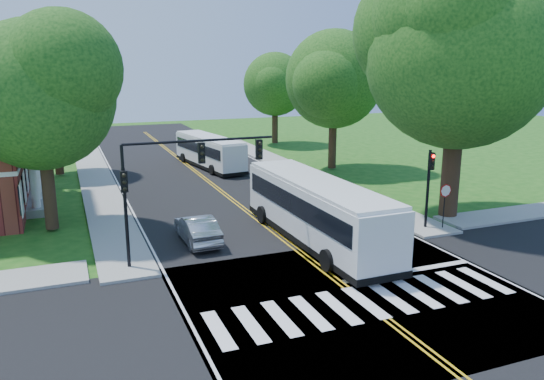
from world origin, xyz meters
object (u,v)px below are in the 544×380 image
signal_nw (177,172)px  dark_sedan (288,177)px  signal_ne (429,178)px  suv (342,203)px  bus_lead (316,210)px  bus_follow (209,151)px  hatchback (197,229)px

signal_nw → dark_sedan: size_ratio=1.55×
signal_ne → suv: signal_ne is taller
bus_lead → dark_sedan: size_ratio=2.78×
bus_follow → bus_lead: bearing=81.2°
bus_follow → signal_nw: bearing=63.3°
hatchback → signal_ne: bearing=167.4°
signal_nw → suv: (11.24, 4.76, -3.72)m
signal_ne → bus_lead: bearing=176.4°
bus_follow → hatchback: bus_follow is taller
bus_follow → dark_sedan: 10.31m
bus_follow → suv: 18.23m
dark_sedan → suv: bearing=92.0°
bus_lead → dark_sedan: bus_lead is taller
signal_nw → hatchback: signal_nw is taller
signal_nw → hatchback: bearing=60.4°
bus_lead → suv: bearing=-133.0°
suv → bus_lead: bearing=28.5°
signal_ne → hatchback: bearing=168.5°
suv → signal_nw: bearing=3.7°
signal_ne → bus_lead: (-6.74, 0.42, -1.21)m
suv → bus_follow: bearing=-97.4°
hatchback → dark_sedan: hatchback is taller
bus_lead → bus_follow: size_ratio=1.16×
signal_nw → suv: 12.76m
signal_nw → bus_follow: size_ratio=0.65×
suv → dark_sedan: size_ratio=1.01×
suv → signal_ne: bearing=101.4°
hatchback → dark_sedan: (9.65, 10.36, -0.06)m
bus_lead → bus_follow: bus_lead is taller
signal_nw → bus_lead: (7.31, 0.43, -2.62)m
signal_ne → hatchback: 13.04m
hatchback → suv: (9.78, 2.18, -0.08)m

